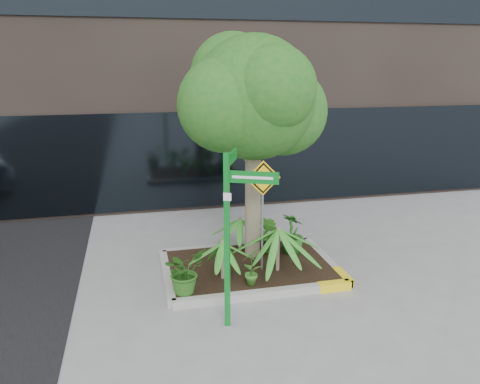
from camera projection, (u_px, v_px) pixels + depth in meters
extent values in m
plane|color=gray|center=(243.00, 279.00, 8.84)|extent=(80.00, 80.00, 0.00)
cube|color=#9E9E99|center=(237.00, 247.00, 10.17)|extent=(3.20, 0.15, 0.15)
cube|color=#9E9E99|center=(265.00, 294.00, 8.11)|extent=(3.20, 0.15, 0.15)
cube|color=#9E9E99|center=(167.00, 276.00, 8.79)|extent=(0.15, 2.20, 0.15)
cube|color=#9E9E99|center=(325.00, 260.00, 9.49)|extent=(0.15, 2.20, 0.15)
cube|color=yellow|center=(334.00, 286.00, 8.39)|extent=(0.60, 0.17, 0.15)
cube|color=black|center=(249.00, 266.00, 9.13)|extent=(3.05, 2.05, 0.06)
cylinder|color=gray|center=(253.00, 193.00, 9.24)|extent=(0.31, 0.31, 2.92)
cylinder|color=gray|center=(258.00, 139.00, 8.97)|extent=(0.55, 0.16, 0.95)
sphere|color=#195A1C|center=(254.00, 98.00, 8.74)|extent=(2.34, 2.34, 2.34)
sphere|color=#195A1C|center=(283.00, 111.00, 9.24)|extent=(1.75, 1.75, 1.75)
sphere|color=#195A1C|center=(225.00, 105.00, 8.46)|extent=(1.75, 1.75, 1.75)
sphere|color=#195A1C|center=(273.00, 89.00, 8.18)|extent=(1.56, 1.56, 1.56)
sphere|color=#195A1C|center=(233.00, 76.00, 9.03)|extent=(1.66, 1.66, 1.66)
cylinder|color=gray|center=(278.00, 248.00, 8.76)|extent=(0.07, 0.07, 0.89)
cylinder|color=gray|center=(223.00, 259.00, 8.45)|extent=(0.07, 0.07, 0.73)
cylinder|color=gray|center=(240.00, 232.00, 9.88)|extent=(0.07, 0.07, 0.67)
imported|color=#265B1A|center=(184.00, 271.00, 7.93)|extent=(0.99, 0.99, 0.78)
imported|color=#225D1B|center=(292.00, 233.00, 9.57)|extent=(0.65, 0.65, 0.85)
imported|color=#316A20|center=(251.00, 265.00, 8.20)|extent=(0.55, 0.55, 0.74)
imported|color=#2F6A1E|center=(268.00, 234.00, 9.62)|extent=(0.57, 0.57, 0.79)
cube|color=#0B7E23|center=(227.00, 243.00, 6.93)|extent=(0.10, 0.10, 2.73)
cube|color=#0B7E23|center=(252.00, 177.00, 6.59)|extent=(0.71, 0.32, 0.18)
cube|color=#0B7E23|center=(231.00, 158.00, 6.95)|extent=(0.32, 0.71, 0.18)
cube|color=white|center=(252.00, 178.00, 6.58)|extent=(0.54, 0.24, 0.04)
cube|color=white|center=(231.00, 158.00, 6.95)|extent=(0.24, 0.54, 0.04)
cube|color=white|center=(227.00, 197.00, 6.69)|extent=(0.11, 0.05, 0.12)
cylinder|color=slate|center=(262.00, 220.00, 8.68)|extent=(0.05, 0.08, 1.94)
cube|color=yellow|center=(263.00, 178.00, 8.44)|extent=(0.65, 0.03, 0.65)
cube|color=black|center=(263.00, 178.00, 8.43)|extent=(0.58, 0.01, 0.58)
cube|color=yellow|center=(263.00, 178.00, 8.43)|extent=(0.49, 0.01, 0.49)
cube|color=black|center=(263.00, 179.00, 8.42)|extent=(0.15, 0.01, 0.09)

